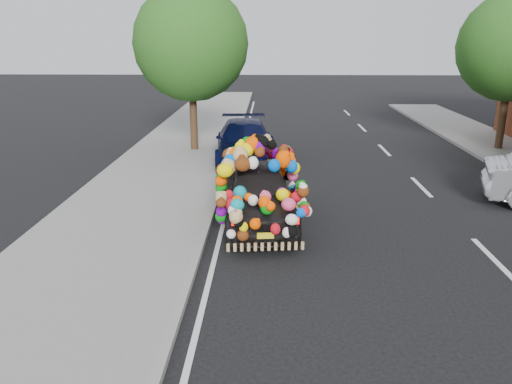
{
  "coord_description": "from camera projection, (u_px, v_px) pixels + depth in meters",
  "views": [
    {
      "loc": [
        -0.92,
        -9.3,
        4.27
      ],
      "look_at": [
        -1.19,
        0.6,
        1.18
      ],
      "focal_mm": 35.0,
      "sensor_mm": 36.0,
      "label": 1
    }
  ],
  "objects": [
    {
      "name": "sidewalk",
      "position": [
        104.0,
        251.0,
        10.22
      ],
      "size": [
        4.0,
        60.0,
        0.12
      ],
      "primitive_type": "cube",
      "color": "gray",
      "rests_on": "ground"
    },
    {
      "name": "lane_markings",
      "position": [
        493.0,
        258.0,
        10.03
      ],
      "size": [
        6.0,
        50.0,
        0.01
      ],
      "primitive_type": null,
      "color": "silver",
      "rests_on": "ground"
    },
    {
      "name": "ground",
      "position": [
        314.0,
        256.0,
        10.12
      ],
      "size": [
        100.0,
        100.0,
        0.0
      ],
      "primitive_type": "plane",
      "color": "black",
      "rests_on": "ground"
    },
    {
      "name": "kerb",
      "position": [
        198.0,
        252.0,
        10.16
      ],
      "size": [
        0.15,
        60.0,
        0.13
      ],
      "primitive_type": "cube",
      "color": "gray",
      "rests_on": "ground"
    },
    {
      "name": "tree_near_sidewalk",
      "position": [
        191.0,
        43.0,
        18.08
      ],
      "size": [
        4.2,
        4.2,
        6.13
      ],
      "color": "#332114",
      "rests_on": "ground"
    },
    {
      "name": "plush_art_car",
      "position": [
        258.0,
        180.0,
        11.75
      ],
      "size": [
        2.42,
        4.5,
        2.06
      ],
      "rotation": [
        0.0,
        0.0,
        0.09
      ],
      "color": "black",
      "rests_on": "ground"
    },
    {
      "name": "navy_sedan",
      "position": [
        244.0,
        142.0,
        17.63
      ],
      "size": [
        2.29,
        4.98,
        1.41
      ],
      "primitive_type": "imported",
      "rotation": [
        0.0,
        0.0,
        0.07
      ],
      "color": "black",
      "rests_on": "ground"
    }
  ]
}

